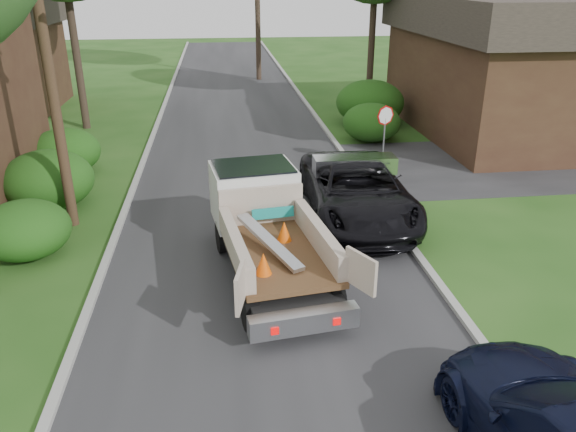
# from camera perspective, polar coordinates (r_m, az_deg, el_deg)

# --- Properties ---
(ground) EXTENTS (120.00, 120.00, 0.00)m
(ground) POSITION_cam_1_polar(r_m,az_deg,el_deg) (13.17, -1.78, -8.46)
(ground) COLOR #1F4915
(ground) RESTS_ON ground
(road) EXTENTS (8.00, 90.00, 0.02)m
(road) POSITION_cam_1_polar(r_m,az_deg,el_deg) (22.29, -4.21, 5.10)
(road) COLOR #28282B
(road) RESTS_ON ground
(side_street) EXTENTS (16.00, 7.00, 0.02)m
(side_street) POSITION_cam_1_polar(r_m,az_deg,el_deg) (24.96, 24.73, 4.99)
(side_street) COLOR #28282B
(side_street) RESTS_ON ground
(curb_left) EXTENTS (0.20, 90.00, 0.12)m
(curb_left) POSITION_cam_1_polar(r_m,az_deg,el_deg) (22.47, -14.75, 4.68)
(curb_left) COLOR #9E9E99
(curb_left) RESTS_ON ground
(curb_right) EXTENTS (0.20, 90.00, 0.12)m
(curb_right) POSITION_cam_1_polar(r_m,az_deg,el_deg) (22.82, 6.16, 5.61)
(curb_right) COLOR #9E9E99
(curb_right) RESTS_ON ground
(stop_sign) EXTENTS (0.71, 0.32, 2.48)m
(stop_sign) POSITION_cam_1_polar(r_m,az_deg,el_deg) (21.71, 9.81, 9.20)
(stop_sign) COLOR slate
(stop_sign) RESTS_ON ground
(utility_pole) EXTENTS (2.42, 1.25, 10.00)m
(utility_pole) POSITION_cam_1_polar(r_m,az_deg,el_deg) (16.86, -23.41, 15.48)
(utility_pole) COLOR #382619
(utility_pole) RESTS_ON ground
(house_right) EXTENTS (9.72, 12.96, 6.20)m
(house_right) POSITION_cam_1_polar(r_m,az_deg,el_deg) (29.03, 22.51, 14.11)
(house_right) COLOR #3C2318
(house_right) RESTS_ON ground
(hedge_left_a) EXTENTS (2.34, 2.34, 1.53)m
(hedge_left_a) POSITION_cam_1_polar(r_m,az_deg,el_deg) (16.31, -25.14, -1.27)
(hedge_left_a) COLOR #184810
(hedge_left_a) RESTS_ON ground
(hedge_left_b) EXTENTS (2.86, 2.86, 1.87)m
(hedge_left_b) POSITION_cam_1_polar(r_m,az_deg,el_deg) (19.46, -23.20, 3.39)
(hedge_left_b) COLOR #184810
(hedge_left_b) RESTS_ON ground
(hedge_left_c) EXTENTS (2.60, 2.60, 1.70)m
(hedge_left_c) POSITION_cam_1_polar(r_m,az_deg,el_deg) (22.78, -21.71, 6.12)
(hedge_left_c) COLOR #184810
(hedge_left_c) RESTS_ON ground
(hedge_right_a) EXTENTS (2.60, 2.60, 1.70)m
(hedge_right_a) POSITION_cam_1_polar(r_m,az_deg,el_deg) (25.82, 8.48, 9.39)
(hedge_right_a) COLOR #184810
(hedge_right_a) RESTS_ON ground
(hedge_right_b) EXTENTS (3.38, 3.38, 2.21)m
(hedge_right_b) POSITION_cam_1_polar(r_m,az_deg,el_deg) (28.77, 8.32, 11.34)
(hedge_right_b) COLOR #184810
(hedge_right_b) RESTS_ON ground
(flatbed_truck) EXTENTS (3.30, 6.32, 2.29)m
(flatbed_truck) POSITION_cam_1_polar(r_m,az_deg,el_deg) (14.31, -2.59, -0.14)
(flatbed_truck) COLOR black
(flatbed_truck) RESTS_ON ground
(black_pickup) EXTENTS (3.19, 6.53, 1.79)m
(black_pickup) POSITION_cam_1_polar(r_m,az_deg,el_deg) (17.27, 7.01, 2.63)
(black_pickup) COLOR black
(black_pickup) RESTS_ON ground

